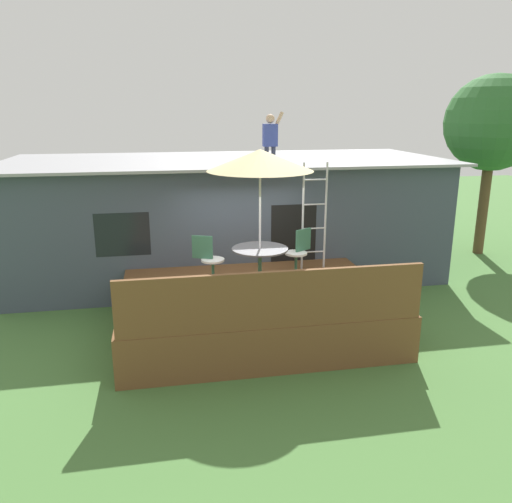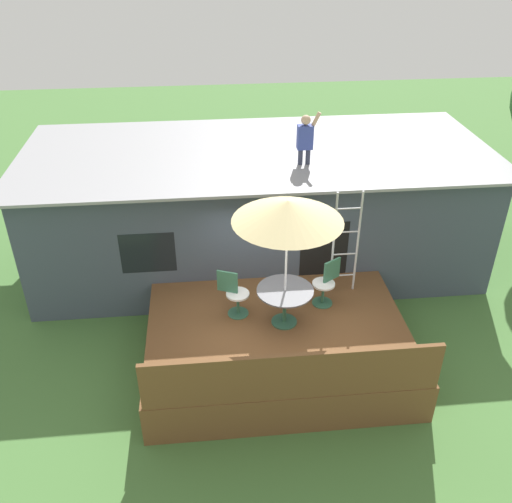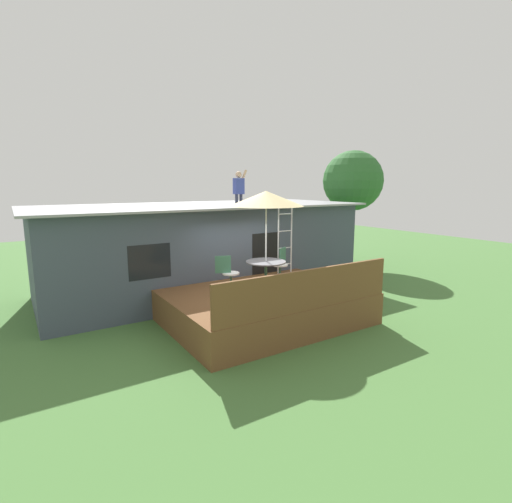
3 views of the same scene
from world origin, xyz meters
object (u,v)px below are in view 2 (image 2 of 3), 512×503
at_px(step_ladder, 346,243).
at_px(patio_chair_left, 234,294).
at_px(person_figure, 306,136).
at_px(patio_table, 285,297).
at_px(patio_umbrella, 288,211).
at_px(patio_chair_right, 326,283).

height_order(step_ladder, patio_chair_left, step_ladder).
bearing_deg(person_figure, patio_table, -105.95).
distance_m(patio_umbrella, person_figure, 2.78).
bearing_deg(patio_table, patio_umbrella, -56.31).
bearing_deg(patio_table, step_ladder, 35.45).
xyz_separation_m(patio_umbrella, patio_chair_right, (0.89, 0.56, -1.89)).
relative_size(patio_chair_left, patio_chair_right, 1.00).
height_order(patio_umbrella, patio_chair_right, patio_umbrella).
distance_m(patio_umbrella, patio_chair_right, 2.16).
bearing_deg(step_ladder, patio_chair_right, -137.79).
distance_m(patio_chair_left, patio_chair_right, 1.81).
bearing_deg(patio_chair_left, patio_umbrella, -0.00).
xyz_separation_m(step_ladder, patio_chair_right, (-0.42, -0.38, -0.64)).
xyz_separation_m(patio_umbrella, step_ladder, (1.31, 0.93, -1.25)).
xyz_separation_m(patio_umbrella, person_figure, (0.76, 2.65, 0.32)).
bearing_deg(patio_chair_left, step_ladder, 36.69).
relative_size(step_ladder, person_figure, 1.98).
relative_size(patio_umbrella, step_ladder, 1.15).
bearing_deg(person_figure, patio_chair_left, -126.21).
bearing_deg(patio_chair_left, patio_chair_right, 28.23).
distance_m(patio_table, patio_chair_left, 0.99).
relative_size(step_ladder, patio_chair_right, 2.39).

